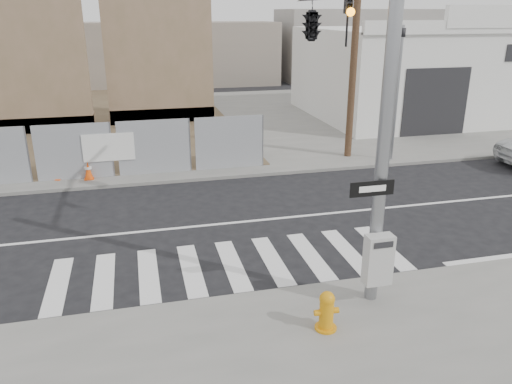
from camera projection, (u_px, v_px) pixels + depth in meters
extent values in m
plane|color=black|center=(216.00, 225.00, 14.36)|extent=(100.00, 100.00, 0.00)
cube|color=slate|center=(173.00, 123.00, 27.12)|extent=(50.00, 20.00, 0.12)
cylinder|color=gray|center=(385.00, 134.00, 9.31)|extent=(0.26, 0.26, 7.00)
cube|color=#B2B2AF|center=(378.00, 260.00, 9.89)|extent=(0.55, 0.30, 1.05)
cube|color=black|center=(372.00, 188.00, 9.45)|extent=(0.90, 0.03, 0.30)
cube|color=silver|center=(373.00, 189.00, 9.43)|extent=(0.55, 0.01, 0.12)
imported|color=black|center=(348.00, 22.00, 10.47)|extent=(0.16, 0.20, 1.00)
imported|color=black|center=(312.00, 20.00, 12.48)|extent=(0.53, 2.48, 1.00)
cylinder|color=gray|center=(397.00, 95.00, 19.44)|extent=(0.12, 0.12, 5.20)
imported|color=black|center=(403.00, 28.00, 18.59)|extent=(0.16, 0.20, 1.00)
cube|color=brown|center=(19.00, 49.00, 23.25)|extent=(6.00, 0.50, 8.00)
cube|color=brown|center=(32.00, 124.00, 24.84)|extent=(6.00, 1.30, 0.80)
cube|color=brown|center=(159.00, 46.00, 25.63)|extent=(5.50, 0.50, 8.00)
cube|color=brown|center=(163.00, 114.00, 27.22)|extent=(5.50, 1.30, 0.80)
cube|color=silver|center=(418.00, 72.00, 28.53)|extent=(12.00, 10.00, 4.80)
cube|color=silver|center=(483.00, 27.00, 23.08)|extent=(12.00, 0.30, 0.60)
cube|color=silver|center=(485.00, 17.00, 22.88)|extent=(4.00, 0.30, 1.00)
cube|color=black|center=(435.00, 102.00, 23.77)|extent=(3.40, 0.06, 3.20)
cylinder|color=#503725|center=(356.00, 30.00, 19.11)|extent=(0.28, 0.28, 10.00)
cylinder|color=orange|center=(326.00, 328.00, 9.44)|extent=(0.45, 0.45, 0.04)
cylinder|color=orange|center=(326.00, 314.00, 9.35)|extent=(0.29, 0.29, 0.63)
sphere|color=orange|center=(327.00, 299.00, 9.23)|extent=(0.29, 0.29, 0.29)
cylinder|color=orange|center=(318.00, 313.00, 9.29)|extent=(0.16, 0.13, 0.11)
cylinder|color=orange|center=(335.00, 310.00, 9.36)|extent=(0.16, 0.13, 0.11)
cube|color=#FC500D|center=(57.00, 178.00, 17.93)|extent=(0.52, 0.52, 0.03)
cone|color=#FC500D|center=(56.00, 168.00, 17.80)|extent=(0.46, 0.46, 0.78)
cylinder|color=silver|center=(55.00, 165.00, 17.77)|extent=(0.30, 0.30, 0.09)
cube|color=#E84B0C|center=(89.00, 179.00, 17.90)|extent=(0.35, 0.35, 0.03)
cone|color=#E84B0C|center=(88.00, 170.00, 17.80)|extent=(0.31, 0.31, 0.64)
cylinder|color=silver|center=(88.00, 168.00, 17.77)|extent=(0.25, 0.25, 0.07)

